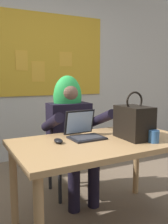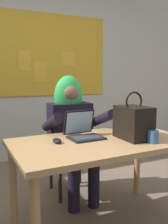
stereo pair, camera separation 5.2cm
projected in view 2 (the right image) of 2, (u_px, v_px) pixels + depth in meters
The scene contains 8 objects.
wall_back_bulletin at pixel (29, 63), 3.52m from camera, with size 5.70×2.17×2.84m.
desk_main at pixel (102, 151), 1.90m from camera, with size 1.41×0.83×0.73m.
chair_at_desk at pixel (68, 145), 2.59m from camera, with size 0.43×0.43×0.89m.
person_costumed at pixel (72, 126), 2.44m from camera, with size 0.60×0.61×1.24m.
laptop at pixel (83, 132), 1.96m from camera, with size 0.28×0.27×0.22m.
computer_mouse at pixel (57, 141), 1.80m from camera, with size 0.06×0.10×0.03m, color black.
handbag at pixel (133, 122), 1.91m from camera, with size 0.20×0.30×0.38m.
coffee_mug at pixel (153, 137), 1.80m from camera, with size 0.08×0.08×0.10m, color #336099.
Camera 2 is at (-0.77, -1.53, 1.21)m, focal length 38.72 mm.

